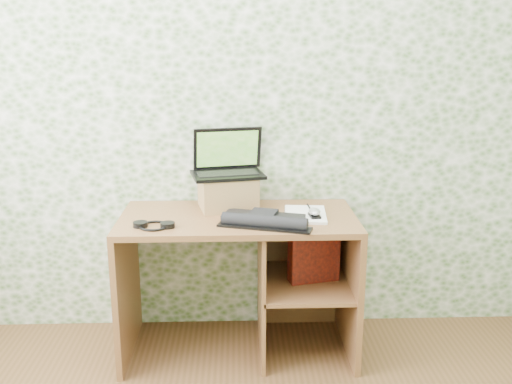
{
  "coord_description": "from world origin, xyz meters",
  "views": [
    {
      "loc": [
        -0.0,
        -1.33,
        1.61
      ],
      "look_at": [
        0.09,
        1.39,
        0.89
      ],
      "focal_mm": 40.0,
      "sensor_mm": 36.0,
      "label": 1
    }
  ],
  "objects_px": {
    "keyboard": "(264,220)",
    "notepad": "(305,214)",
    "desk": "(253,263)",
    "laptop": "(228,164)",
    "riser": "(228,192)"
  },
  "relations": [
    {
      "from": "keyboard",
      "to": "notepad",
      "type": "xyz_separation_m",
      "value": [
        0.22,
        0.13,
        -0.02
      ]
    },
    {
      "from": "desk",
      "to": "laptop",
      "type": "height_order",
      "value": "laptop"
    },
    {
      "from": "desk",
      "to": "riser",
      "type": "bearing_deg",
      "value": 138.6
    },
    {
      "from": "desk",
      "to": "riser",
      "type": "xyz_separation_m",
      "value": [
        -0.13,
        0.12,
        0.36
      ]
    },
    {
      "from": "riser",
      "to": "notepad",
      "type": "distance_m",
      "value": 0.43
    },
    {
      "from": "riser",
      "to": "keyboard",
      "type": "bearing_deg",
      "value": -57.84
    },
    {
      "from": "riser",
      "to": "keyboard",
      "type": "xyz_separation_m",
      "value": [
        0.18,
        -0.28,
        -0.06
      ]
    },
    {
      "from": "desk",
      "to": "keyboard",
      "type": "height_order",
      "value": "keyboard"
    },
    {
      "from": "laptop",
      "to": "desk",
      "type": "bearing_deg",
      "value": -61.62
    },
    {
      "from": "riser",
      "to": "laptop",
      "type": "relative_size",
      "value": 0.71
    },
    {
      "from": "desk",
      "to": "keyboard",
      "type": "bearing_deg",
      "value": -74.42
    },
    {
      "from": "keyboard",
      "to": "notepad",
      "type": "relative_size",
      "value": 1.56
    },
    {
      "from": "keyboard",
      "to": "notepad",
      "type": "height_order",
      "value": "keyboard"
    },
    {
      "from": "desk",
      "to": "keyboard",
      "type": "distance_m",
      "value": 0.34
    },
    {
      "from": "keyboard",
      "to": "notepad",
      "type": "bearing_deg",
      "value": 47.65
    }
  ]
}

